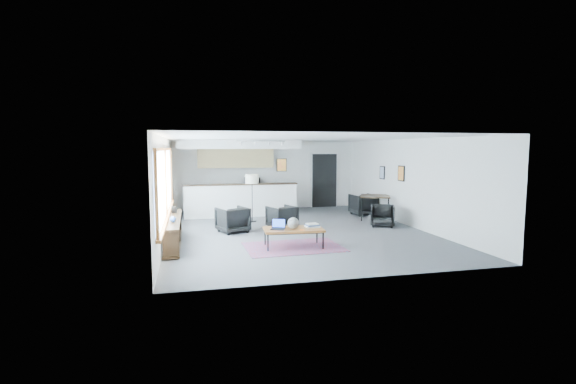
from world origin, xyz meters
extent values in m
cube|color=#4B4B4E|center=(0.00, 0.00, -0.01)|extent=(7.00, 9.00, 0.01)
cube|color=white|center=(0.00, 0.00, 2.60)|extent=(7.00, 9.00, 0.01)
cube|color=silver|center=(0.00, 4.50, 1.30)|extent=(7.00, 0.01, 2.60)
cube|color=silver|center=(0.00, -4.50, 1.30)|extent=(7.00, 0.01, 2.60)
cube|color=silver|center=(-3.50, 0.00, 1.30)|extent=(0.01, 9.00, 2.60)
cube|color=silver|center=(3.50, 0.00, 1.30)|extent=(0.01, 9.00, 2.60)
cube|color=#8CBFFF|center=(-3.47, -0.90, 1.50)|extent=(0.02, 5.80, 1.55)
cube|color=brown|center=(-3.44, -0.90, 0.70)|extent=(0.10, 5.95, 0.06)
cube|color=brown|center=(-3.45, -0.90, 2.30)|extent=(0.06, 5.95, 0.06)
cube|color=brown|center=(-3.45, -3.80, 1.50)|extent=(0.06, 0.06, 1.60)
cube|color=brown|center=(-3.45, -0.90, 1.50)|extent=(0.06, 0.06, 1.60)
cube|color=brown|center=(-3.45, 2.00, 1.50)|extent=(0.06, 0.06, 1.60)
cube|color=black|center=(-3.30, -1.00, 0.62)|extent=(0.35, 3.00, 0.05)
cube|color=black|center=(-3.30, -1.00, 0.05)|extent=(0.35, 3.00, 0.05)
cube|color=black|center=(-3.30, -2.45, 0.33)|extent=(0.33, 0.04, 0.55)
cube|color=black|center=(-3.30, -1.00, 0.33)|extent=(0.33, 0.04, 0.55)
cube|color=black|center=(-3.30, 0.45, 0.33)|extent=(0.33, 0.04, 0.55)
cube|color=#3359A5|center=(-3.30, -2.30, 0.17)|extent=(0.18, 0.04, 0.20)
cube|color=silver|center=(-3.30, -2.13, 0.18)|extent=(0.18, 0.04, 0.22)
cube|color=maroon|center=(-3.30, -1.96, 0.20)|extent=(0.18, 0.04, 0.24)
cube|color=black|center=(-3.30, -1.79, 0.17)|extent=(0.18, 0.04, 0.20)
cube|color=#3359A5|center=(-3.30, -1.62, 0.18)|extent=(0.18, 0.04, 0.22)
cube|color=silver|center=(-3.30, -1.45, 0.20)|extent=(0.18, 0.04, 0.24)
cube|color=maroon|center=(-3.30, -1.28, 0.17)|extent=(0.18, 0.04, 0.20)
cube|color=black|center=(-3.30, -1.11, 0.18)|extent=(0.18, 0.04, 0.22)
cube|color=#3359A5|center=(-3.30, -0.94, 0.20)|extent=(0.18, 0.03, 0.24)
cube|color=silver|center=(-3.30, -0.77, 0.17)|extent=(0.18, 0.03, 0.20)
cube|color=maroon|center=(-3.30, -0.60, 0.18)|extent=(0.18, 0.03, 0.22)
cube|color=black|center=(-3.30, -0.43, 0.20)|extent=(0.18, 0.04, 0.24)
cube|color=black|center=(-3.30, -0.20, 0.73)|extent=(0.14, 0.02, 0.18)
sphere|color=#264C99|center=(-3.28, -1.60, 0.71)|extent=(0.14, 0.14, 0.14)
cube|color=white|center=(-1.20, 2.70, 0.55)|extent=(3.80, 0.25, 1.10)
cube|color=black|center=(-1.20, 2.70, 1.11)|extent=(3.85, 0.32, 0.04)
cube|color=white|center=(-1.20, 4.15, 0.45)|extent=(3.80, 0.60, 0.90)
cube|color=#2D2D2D|center=(-1.20, 4.15, 0.91)|extent=(3.82, 0.62, 0.04)
cube|color=tan|center=(-1.20, 4.30, 1.95)|extent=(2.80, 0.35, 0.70)
cube|color=white|center=(-1.20, 3.60, 2.45)|extent=(4.20, 1.80, 0.30)
cube|color=black|center=(0.20, 2.71, 1.75)|extent=(0.35, 0.03, 0.45)
cube|color=orange|center=(0.20, 2.69, 1.75)|extent=(0.30, 0.01, 0.40)
cube|color=black|center=(2.30, 4.42, 1.05)|extent=(1.00, 0.12, 2.10)
cube|color=white|center=(1.78, 4.43, 1.05)|extent=(0.06, 0.10, 2.10)
cube|color=white|center=(2.82, 4.43, 1.05)|extent=(0.06, 0.10, 2.10)
cube|color=white|center=(2.30, 4.43, 2.12)|extent=(1.10, 0.10, 0.06)
cube|color=silver|center=(-0.60, 2.20, 2.56)|extent=(1.60, 0.04, 0.04)
cylinder|color=silver|center=(-1.25, 2.20, 2.48)|extent=(0.07, 0.07, 0.09)
cylinder|color=silver|center=(-0.80, 2.20, 2.48)|extent=(0.07, 0.07, 0.09)
cylinder|color=silver|center=(-0.35, 2.20, 2.48)|extent=(0.07, 0.07, 0.09)
cylinder|color=silver|center=(0.10, 2.20, 2.48)|extent=(0.07, 0.07, 0.09)
cube|color=black|center=(3.47, 0.40, 1.55)|extent=(0.03, 0.38, 0.48)
cube|color=orange|center=(3.46, 0.40, 1.55)|extent=(0.00, 0.32, 0.42)
cube|color=black|center=(3.47, 1.70, 1.50)|extent=(0.03, 0.34, 0.44)
cube|color=#859FC5|center=(3.46, 1.70, 1.50)|extent=(0.00, 0.28, 0.38)
cube|color=#60324B|center=(-0.54, -1.94, 0.01)|extent=(2.30, 1.61, 0.01)
cube|color=brown|center=(-0.54, -1.94, 0.43)|extent=(1.43, 0.85, 0.05)
cube|color=black|center=(-1.20, -2.21, 0.20)|extent=(0.03, 0.03, 0.40)
cube|color=black|center=(-1.15, -1.57, 0.20)|extent=(0.03, 0.03, 0.40)
cube|color=black|center=(0.07, -2.31, 0.20)|extent=(0.03, 0.03, 0.40)
cube|color=black|center=(0.12, -1.67, 0.20)|extent=(0.03, 0.03, 0.40)
cube|color=black|center=(-0.57, -2.26, 0.39)|extent=(1.32, 0.13, 0.03)
cube|color=black|center=(-0.52, -1.62, 0.39)|extent=(1.32, 0.13, 0.03)
cube|color=black|center=(-0.92, -1.98, 0.46)|extent=(0.39, 0.34, 0.02)
cube|color=black|center=(-0.88, -1.87, 0.58)|extent=(0.32, 0.18, 0.21)
cube|color=blue|center=(-0.88, -1.87, 0.58)|extent=(0.29, 0.15, 0.18)
sphere|color=gray|center=(-0.56, -1.99, 0.58)|extent=(0.27, 0.27, 0.27)
cube|color=silver|center=(-0.07, -1.91, 0.47)|extent=(0.34, 0.28, 0.04)
cube|color=#3359A5|center=(-0.07, -1.91, 0.50)|extent=(0.31, 0.26, 0.03)
cube|color=silver|center=(-0.08, -1.93, 0.53)|extent=(0.28, 0.24, 0.03)
cube|color=#E5590C|center=(-0.40, -2.18, 0.45)|extent=(0.11, 0.11, 0.01)
imported|color=black|center=(-1.75, 0.16, 0.39)|extent=(0.96, 0.93, 0.78)
imported|color=black|center=(-0.30, 0.41, 0.36)|extent=(0.90, 0.87, 0.73)
cylinder|color=black|center=(-0.97, 1.72, 0.01)|extent=(0.27, 0.27, 0.03)
cylinder|color=black|center=(-0.97, 1.72, 0.66)|extent=(0.02, 0.02, 1.27)
cylinder|color=beige|center=(-0.97, 1.72, 1.36)|extent=(0.44, 0.44, 0.28)
cube|color=black|center=(3.00, 1.21, 0.77)|extent=(1.24, 1.24, 0.04)
cylinder|color=black|center=(2.45, 1.01, 0.37)|extent=(0.06, 0.06, 0.75)
cylinder|color=black|center=(2.80, 1.76, 0.37)|extent=(0.06, 0.06, 0.75)
cylinder|color=black|center=(3.20, 0.66, 0.37)|extent=(0.06, 0.06, 0.75)
cylinder|color=black|center=(3.55, 1.41, 0.37)|extent=(0.06, 0.06, 0.75)
imported|color=black|center=(2.68, 0.01, 0.30)|extent=(0.76, 0.74, 0.60)
imported|color=black|center=(3.00, 2.16, 0.34)|extent=(0.72, 0.68, 0.69)
imported|color=black|center=(-0.62, 4.15, 1.12)|extent=(0.56, 0.32, 0.38)
camera|label=1|loc=(-2.88, -11.28, 2.32)|focal=26.00mm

